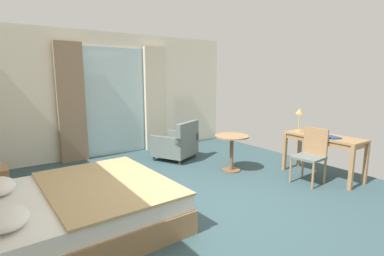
{
  "coord_description": "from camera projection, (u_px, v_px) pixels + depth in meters",
  "views": [
    {
      "loc": [
        -2.39,
        -3.01,
        1.77
      ],
      "look_at": [
        0.19,
        0.73,
        0.97
      ],
      "focal_mm": 27.24,
      "sensor_mm": 36.0,
      "label": 1
    }
  ],
  "objects": [
    {
      "name": "round_cafe_table",
      "position": [
        232.0,
        145.0,
        5.49
      ],
      "size": [
        0.63,
        0.63,
        0.69
      ],
      "color": "#9E754C",
      "rests_on": "ground"
    },
    {
      "name": "curtain_panel_right",
      "position": [
        155.0,
        99.0,
        7.09
      ],
      "size": [
        0.54,
        0.1,
        2.48
      ],
      "primitive_type": "cube",
      "color": "beige",
      "rests_on": "ground"
    },
    {
      "name": "writing_desk",
      "position": [
        324.0,
        141.0,
        5.15
      ],
      "size": [
        0.54,
        1.32,
        0.75
      ],
      "color": "#9E754C",
      "rests_on": "ground"
    },
    {
      "name": "ground",
      "position": [
        211.0,
        208.0,
        4.09
      ],
      "size": [
        6.22,
        7.59,
        0.1
      ],
      "primitive_type": "cube",
      "color": "#334C51"
    },
    {
      "name": "curtain_panel_left",
      "position": [
        71.0,
        103.0,
        6.01
      ],
      "size": [
        0.54,
        0.1,
        2.48
      ],
      "primitive_type": "cube",
      "color": "#897056",
      "rests_on": "ground"
    },
    {
      "name": "bed",
      "position": [
        73.0,
        209.0,
        3.38
      ],
      "size": [
        2.2,
        2.0,
        0.97
      ],
      "color": "#9E754C",
      "rests_on": "ground"
    },
    {
      "name": "closed_book",
      "position": [
        332.0,
        137.0,
        4.94
      ],
      "size": [
        0.27,
        0.33,
        0.02
      ],
      "primitive_type": "cube",
      "rotation": [
        0.0,
        0.0,
        -0.36
      ],
      "color": "navy",
      "rests_on": "writing_desk"
    },
    {
      "name": "desk_chair",
      "position": [
        311.0,
        152.0,
        4.89
      ],
      "size": [
        0.47,
        0.47,
        0.92
      ],
      "color": "slate",
      "rests_on": "ground"
    },
    {
      "name": "wall_back",
      "position": [
        117.0,
        94.0,
        6.71
      ],
      "size": [
        5.82,
        0.12,
        2.75
      ],
      "primitive_type": "cube",
      "color": "silver",
      "rests_on": "ground"
    },
    {
      "name": "armchair_by_window",
      "position": [
        177.0,
        144.0,
        6.31
      ],
      "size": [
        1.04,
        1.04,
        0.84
      ],
      "color": "slate",
      "rests_on": "ground"
    },
    {
      "name": "balcony_glass_door",
      "position": [
        115.0,
        102.0,
        6.64
      ],
      "size": [
        1.5,
        0.02,
        2.42
      ],
      "primitive_type": "cube",
      "color": "silver",
      "rests_on": "ground"
    },
    {
      "name": "desk_lamp",
      "position": [
        299.0,
        114.0,
        5.57
      ],
      "size": [
        0.26,
        0.23,
        0.46
      ],
      "color": "tan",
      "rests_on": "writing_desk"
    }
  ]
}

